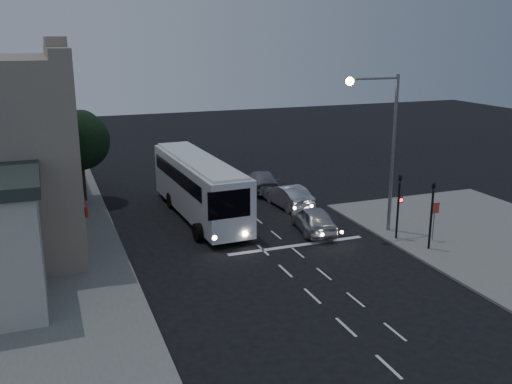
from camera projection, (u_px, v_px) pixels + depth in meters
name	position (u px, v px, depth m)	size (l,w,h in m)	color
ground	(277.00, 264.00, 28.87)	(120.00, 120.00, 0.00)	black
sidewalk_far	(6.00, 243.00, 31.62)	(12.00, 50.00, 0.12)	slate
road_markings	(276.00, 239.00, 32.29)	(8.00, 30.55, 0.01)	silver
tour_bus	(199.00, 185.00, 35.87)	(3.12, 12.48, 3.80)	white
car_suv	(313.00, 219.00, 33.42)	(1.81, 4.49, 1.53)	silver
car_sedan_a	(288.00, 196.00, 38.27)	(1.61, 4.60, 1.52)	silver
car_sedan_b	(261.00, 181.00, 42.44)	(2.05, 5.05, 1.47)	gray
traffic_signal_main	(399.00, 199.00, 31.53)	(0.25, 0.35, 4.10)	black
traffic_signal_side	(432.00, 207.00, 29.98)	(0.18, 0.15, 4.10)	black
regulatory_sign	(435.00, 215.00, 31.41)	(0.45, 0.12, 2.20)	slate
streetlight	(384.00, 136.00, 31.85)	(3.32, 0.44, 9.00)	slate
low_building_north	(0.00, 146.00, 41.39)	(9.40, 9.40, 6.50)	#AFABA7
street_tree	(80.00, 138.00, 38.42)	(4.00, 4.00, 6.20)	black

